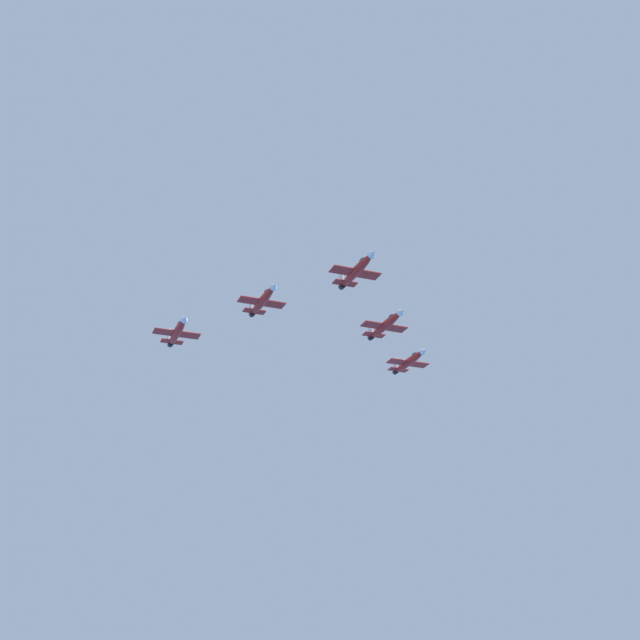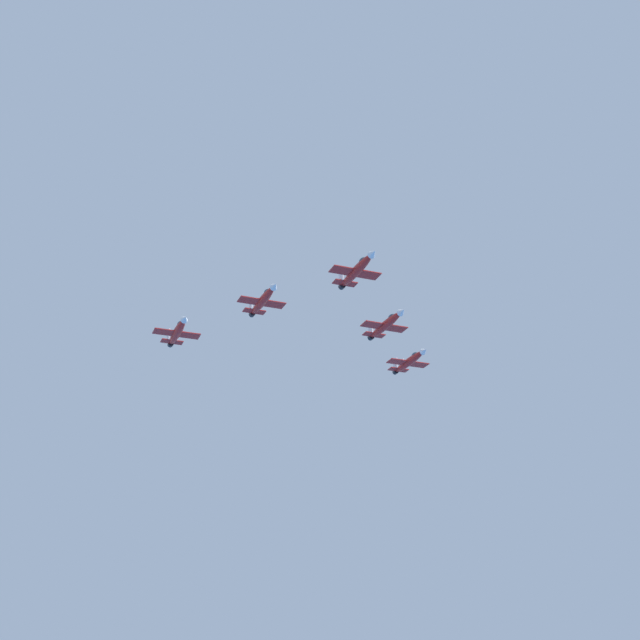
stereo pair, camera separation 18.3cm
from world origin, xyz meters
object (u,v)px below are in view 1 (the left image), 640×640
jet_lead (357,270)px  jet_left_wingman (386,325)px  jet_right_outer (177,332)px  jet_right_wingman (263,300)px  jet_left_outer (409,361)px

jet_lead → jet_left_wingman: jet_lead is taller
jet_lead → jet_right_outer: jet_lead is taller
jet_right_wingman → jet_right_outer: 24.77m
jet_left_outer → jet_right_outer: 63.66m
jet_left_wingman → jet_right_wingman: (-20.38, -24.45, 1.29)m
jet_left_outer → jet_right_outer: bearing=-89.8°
jet_left_wingman → jet_right_outer: bearing=-112.0°
jet_right_outer → jet_right_wingman: bearing=41.4°
jet_left_wingman → jet_left_outer: bearing=139.1°
jet_lead → jet_right_wingman: size_ratio=1.03×
jet_right_wingman → jet_left_outer: bearing=111.2°
jet_right_wingman → jet_right_outer: jet_right_wingman is taller
jet_lead → jet_right_wingman: jet_lead is taller
jet_right_wingman → jet_lead: bearing=40.1°
jet_left_wingman → jet_right_wingman: size_ratio=1.03×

